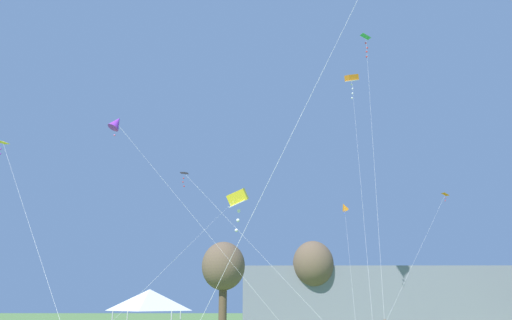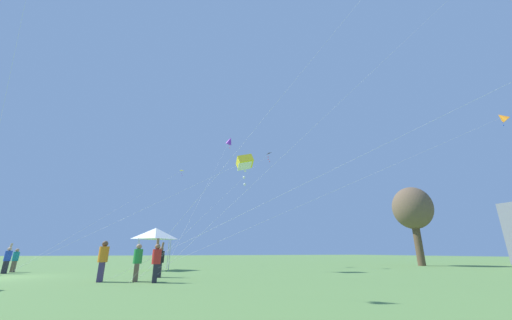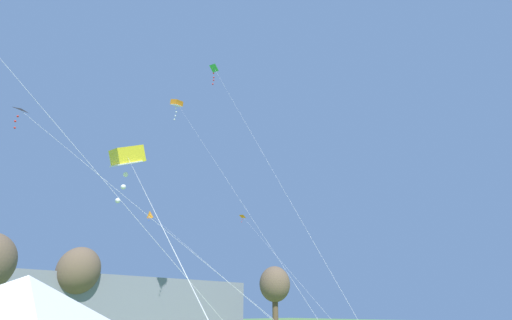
{
  "view_description": "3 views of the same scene",
  "coord_description": "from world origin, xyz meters",
  "px_view_note": "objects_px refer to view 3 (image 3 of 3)",
  "views": [
    {
      "loc": [
        0.2,
        -13.54,
        2.67
      ],
      "look_at": [
        0.04,
        11.72,
        9.85
      ],
      "focal_mm": 35.0,
      "sensor_mm": 36.0,
      "label": 1
    },
    {
      "loc": [
        20.21,
        7.65,
        1.34
      ],
      "look_at": [
        1.81,
        14.18,
        7.65
      ],
      "focal_mm": 20.0,
      "sensor_mm": 36.0,
      "label": 2
    },
    {
      "loc": [
        -5.43,
        1.41,
        2.65
      ],
      "look_at": [
        2.08,
        9.88,
        7.66
      ],
      "focal_mm": 24.0,
      "sensor_mm": 36.0,
      "label": 3
    }
  ],
  "objects_px": {
    "kite_green_delta_5": "(215,70)",
    "kite_orange_diamond_6": "(150,214)",
    "kite_orange_delta_1": "(245,219)",
    "kite_orange_box_4": "(177,104)",
    "kite_yellow_box_3": "(127,157)",
    "kite_black_delta_8": "(26,114)",
    "festival_tent": "(21,305)"
  },
  "relations": [
    {
      "from": "festival_tent",
      "to": "kite_orange_delta_1",
      "type": "height_order",
      "value": "kite_orange_delta_1"
    },
    {
      "from": "kite_green_delta_5",
      "to": "kite_orange_delta_1",
      "type": "bearing_deg",
      "value": 22.05
    },
    {
      "from": "kite_orange_delta_1",
      "to": "kite_green_delta_5",
      "type": "relative_size",
      "value": 0.89
    },
    {
      "from": "kite_yellow_box_3",
      "to": "festival_tent",
      "type": "bearing_deg",
      "value": -118.12
    },
    {
      "from": "kite_black_delta_8",
      "to": "kite_green_delta_5",
      "type": "bearing_deg",
      "value": 24.78
    },
    {
      "from": "kite_black_delta_8",
      "to": "kite_orange_delta_1",
      "type": "bearing_deg",
      "value": 23.96
    },
    {
      "from": "kite_orange_box_4",
      "to": "kite_black_delta_8",
      "type": "relative_size",
      "value": 2.2
    },
    {
      "from": "kite_green_delta_5",
      "to": "kite_orange_diamond_6",
      "type": "bearing_deg",
      "value": 98.52
    },
    {
      "from": "festival_tent",
      "to": "kite_orange_delta_1",
      "type": "relative_size",
      "value": 0.14
    },
    {
      "from": "kite_yellow_box_3",
      "to": "kite_green_delta_5",
      "type": "distance_m",
      "value": 21.0
    },
    {
      "from": "kite_orange_box_4",
      "to": "kite_green_delta_5",
      "type": "bearing_deg",
      "value": -90.58
    },
    {
      "from": "kite_orange_diamond_6",
      "to": "kite_orange_delta_1",
      "type": "bearing_deg",
      "value": -36.87
    },
    {
      "from": "kite_yellow_box_3",
      "to": "kite_black_delta_8",
      "type": "relative_size",
      "value": 1.48
    },
    {
      "from": "kite_orange_diamond_6",
      "to": "kite_yellow_box_3",
      "type": "bearing_deg",
      "value": -117.39
    },
    {
      "from": "kite_orange_delta_1",
      "to": "kite_orange_box_4",
      "type": "bearing_deg",
      "value": 140.33
    },
    {
      "from": "kite_yellow_box_3",
      "to": "kite_orange_diamond_6",
      "type": "bearing_deg",
      "value": 62.61
    },
    {
      "from": "kite_green_delta_5",
      "to": "kite_orange_box_4",
      "type": "bearing_deg",
      "value": 89.42
    },
    {
      "from": "kite_yellow_box_3",
      "to": "kite_orange_diamond_6",
      "type": "height_order",
      "value": "kite_orange_diamond_6"
    },
    {
      "from": "kite_orange_box_4",
      "to": "festival_tent",
      "type": "bearing_deg",
      "value": -120.38
    },
    {
      "from": "kite_yellow_box_3",
      "to": "kite_green_delta_5",
      "type": "bearing_deg",
      "value": 43.42
    },
    {
      "from": "kite_yellow_box_3",
      "to": "kite_orange_diamond_6",
      "type": "relative_size",
      "value": 0.64
    },
    {
      "from": "kite_orange_box_4",
      "to": "kite_orange_diamond_6",
      "type": "bearing_deg",
      "value": 159.59
    },
    {
      "from": "kite_orange_box_4",
      "to": "kite_orange_delta_1",
      "type": "bearing_deg",
      "value": -39.67
    },
    {
      "from": "kite_orange_diamond_6",
      "to": "kite_orange_box_4",
      "type": "bearing_deg",
      "value": -20.41
    },
    {
      "from": "kite_orange_box_4",
      "to": "kite_green_delta_5",
      "type": "distance_m",
      "value": 7.35
    },
    {
      "from": "kite_orange_delta_1",
      "to": "festival_tent",
      "type": "bearing_deg",
      "value": -136.8
    },
    {
      "from": "festival_tent",
      "to": "kite_orange_box_4",
      "type": "relative_size",
      "value": 0.13
    },
    {
      "from": "kite_orange_delta_1",
      "to": "kite_green_delta_5",
      "type": "height_order",
      "value": "kite_green_delta_5"
    },
    {
      "from": "kite_orange_delta_1",
      "to": "kite_yellow_box_3",
      "type": "height_order",
      "value": "kite_orange_delta_1"
    },
    {
      "from": "festival_tent",
      "to": "kite_yellow_box_3",
      "type": "xyz_separation_m",
      "value": [
        3.35,
        6.28,
        5.58
      ]
    },
    {
      "from": "festival_tent",
      "to": "kite_green_delta_5",
      "type": "distance_m",
      "value": 29.77
    },
    {
      "from": "kite_black_delta_8",
      "to": "kite_orange_box_4",
      "type": "bearing_deg",
      "value": 44.82
    }
  ]
}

